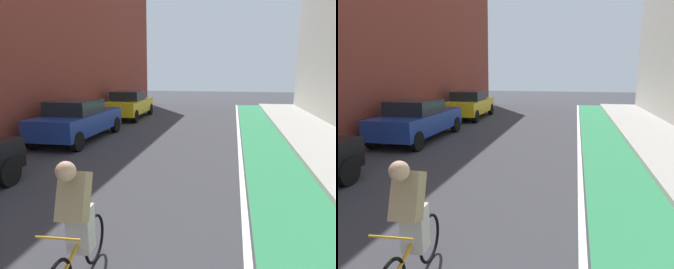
% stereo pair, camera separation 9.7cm
% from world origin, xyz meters
% --- Properties ---
extents(ground_plane, '(74.97, 74.97, 0.00)m').
position_xyz_m(ground_plane, '(0.00, 13.04, 0.00)').
color(ground_plane, '#38383D').
extents(bike_lane_paint, '(1.60, 34.08, 0.00)m').
position_xyz_m(bike_lane_paint, '(3.58, 15.04, 0.00)').
color(bike_lane_paint, '#2D8451').
rests_on(bike_lane_paint, ground).
extents(lane_divider_stripe, '(0.12, 34.08, 0.00)m').
position_xyz_m(lane_divider_stripe, '(2.68, 15.04, 0.00)').
color(lane_divider_stripe, white).
rests_on(lane_divider_stripe, ground).
extents(parked_sedan_blue, '(1.84, 4.57, 1.53)m').
position_xyz_m(parked_sedan_blue, '(-3.33, 17.34, 0.79)').
color(parked_sedan_blue, navy).
rests_on(parked_sedan_blue, ground).
extents(parked_sedan_yellow_cab, '(1.92, 4.45, 1.53)m').
position_xyz_m(parked_sedan_yellow_cab, '(-3.32, 23.33, 0.78)').
color(parked_sedan_yellow_cab, yellow).
rests_on(parked_sedan_yellow_cab, ground).
extents(cyclist_mid, '(0.48, 1.70, 1.61)m').
position_xyz_m(cyclist_mid, '(0.67, 9.62, 0.81)').
color(cyclist_mid, black).
rests_on(cyclist_mid, ground).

